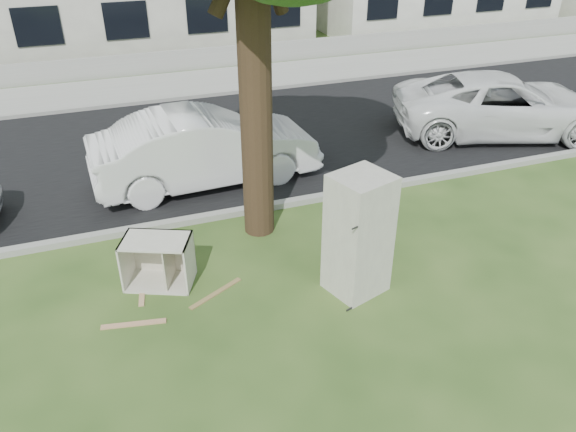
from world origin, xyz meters
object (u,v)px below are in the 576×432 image
object	(u,v)px
cabinet	(158,261)
car_center	(205,148)
fridge	(359,235)
car_right	(503,105)

from	to	relation	value
cabinet	car_center	size ratio (longest dim) A/B	0.22
fridge	car_right	bearing A→B (deg)	18.49
fridge	cabinet	bearing A→B (deg)	139.87
fridge	car_center	distance (m)	4.61
cabinet	car_center	world-z (taller)	car_center
car_center	car_right	xyz separation A→B (m)	(7.58, 0.19, -0.03)
car_center	car_right	size ratio (longest dim) A/B	0.88
fridge	car_right	world-z (taller)	fridge
cabinet	car_right	world-z (taller)	car_right
cabinet	car_center	distance (m)	3.60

